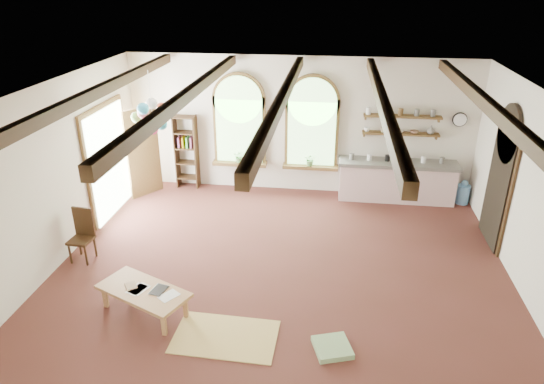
% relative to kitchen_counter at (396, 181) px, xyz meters
% --- Properties ---
extents(floor, '(8.00, 8.00, 0.00)m').
position_rel_kitchen_counter_xyz_m(floor, '(-2.30, -3.20, -0.48)').
color(floor, '#542822').
rests_on(floor, ground).
extents(ceiling_beams, '(6.20, 6.80, 0.18)m').
position_rel_kitchen_counter_xyz_m(ceiling_beams, '(-2.30, -3.20, 2.62)').
color(ceiling_beams, '#362211').
rests_on(ceiling_beams, ceiling).
extents(window_left, '(1.30, 0.28, 2.20)m').
position_rel_kitchen_counter_xyz_m(window_left, '(-3.70, 0.23, 1.16)').
color(window_left, brown).
rests_on(window_left, floor).
extents(window_right, '(1.30, 0.28, 2.20)m').
position_rel_kitchen_counter_xyz_m(window_right, '(-2.00, 0.23, 1.16)').
color(window_right, brown).
rests_on(window_right, floor).
extents(left_doorway, '(0.10, 1.90, 2.50)m').
position_rel_kitchen_counter_xyz_m(left_doorway, '(-6.25, -1.40, 0.67)').
color(left_doorway, brown).
rests_on(left_doorway, floor).
extents(right_doorway, '(0.10, 1.30, 2.40)m').
position_rel_kitchen_counter_xyz_m(right_doorway, '(1.65, -1.70, 0.62)').
color(right_doorway, black).
rests_on(right_doorway, floor).
extents(kitchen_counter, '(2.68, 0.62, 0.94)m').
position_rel_kitchen_counter_xyz_m(kitchen_counter, '(0.00, 0.00, 0.00)').
color(kitchen_counter, beige).
rests_on(kitchen_counter, floor).
extents(wall_shelf_lower, '(1.70, 0.24, 0.04)m').
position_rel_kitchen_counter_xyz_m(wall_shelf_lower, '(0.00, 0.18, 1.07)').
color(wall_shelf_lower, brown).
rests_on(wall_shelf_lower, wall_back).
extents(wall_shelf_upper, '(1.70, 0.24, 0.04)m').
position_rel_kitchen_counter_xyz_m(wall_shelf_upper, '(0.00, 0.18, 1.47)').
color(wall_shelf_upper, brown).
rests_on(wall_shelf_upper, wall_back).
extents(wall_clock, '(0.32, 0.04, 0.32)m').
position_rel_kitchen_counter_xyz_m(wall_clock, '(1.25, 0.25, 1.42)').
color(wall_clock, black).
rests_on(wall_clock, wall_back).
extents(bookshelf, '(0.53, 0.32, 1.80)m').
position_rel_kitchen_counter_xyz_m(bookshelf, '(-5.00, 0.12, 0.42)').
color(bookshelf, '#362211').
rests_on(bookshelf, floor).
extents(coffee_table, '(1.60, 1.20, 0.41)m').
position_rel_kitchen_counter_xyz_m(coffee_table, '(-4.26, -4.74, -0.11)').
color(coffee_table, '#B37E52').
rests_on(coffee_table, floor).
extents(side_chair, '(0.42, 0.42, 0.99)m').
position_rel_kitchen_counter_xyz_m(side_chair, '(-5.95, -3.41, -0.19)').
color(side_chair, '#362211').
rests_on(side_chair, floor).
extents(floor_mat, '(1.52, 0.96, 0.02)m').
position_rel_kitchen_counter_xyz_m(floor_mat, '(-2.90, -5.15, -0.47)').
color(floor_mat, tan).
rests_on(floor_mat, floor).
extents(floor_cushion, '(0.62, 0.62, 0.09)m').
position_rel_kitchen_counter_xyz_m(floor_cushion, '(-1.35, -5.21, -0.43)').
color(floor_cushion, '#7FA26F').
rests_on(floor_cushion, floor).
extents(water_jug_a, '(0.31, 0.31, 0.61)m').
position_rel_kitchen_counter_xyz_m(water_jug_a, '(0.80, -0.00, -0.21)').
color(water_jug_a, '#5D96C8').
rests_on(water_jug_a, floor).
extents(water_jug_b, '(0.29, 0.29, 0.57)m').
position_rel_kitchen_counter_xyz_m(water_jug_b, '(1.52, 0.00, -0.23)').
color(water_jug_b, '#5D96C8').
rests_on(water_jug_b, floor).
extents(balloon_cluster, '(0.74, 0.83, 1.14)m').
position_rel_kitchen_counter_xyz_m(balloon_cluster, '(-4.99, -1.84, 1.85)').
color(balloon_cluster, white).
rests_on(balloon_cluster, floor).
extents(table_book, '(0.26, 0.28, 0.02)m').
position_rel_kitchen_counter_xyz_m(table_book, '(-4.55, -4.74, -0.05)').
color(table_book, olive).
rests_on(table_book, coffee_table).
extents(tablet, '(0.26, 0.32, 0.01)m').
position_rel_kitchen_counter_xyz_m(tablet, '(-4.02, -4.73, -0.06)').
color(tablet, black).
rests_on(tablet, coffee_table).
extents(potted_plant_left, '(0.27, 0.23, 0.30)m').
position_rel_kitchen_counter_xyz_m(potted_plant_left, '(-3.70, 0.12, 0.37)').
color(potted_plant_left, '#598C4C').
rests_on(potted_plant_left, window_left).
extents(potted_plant_right, '(0.27, 0.23, 0.30)m').
position_rel_kitchen_counter_xyz_m(potted_plant_right, '(-2.00, 0.12, 0.37)').
color(potted_plant_right, '#598C4C').
rests_on(potted_plant_right, window_right).
extents(shelf_cup_a, '(0.12, 0.10, 0.10)m').
position_rel_kitchen_counter_xyz_m(shelf_cup_a, '(-0.75, 0.18, 1.14)').
color(shelf_cup_a, white).
rests_on(shelf_cup_a, wall_shelf_lower).
extents(shelf_cup_b, '(0.10, 0.10, 0.09)m').
position_rel_kitchen_counter_xyz_m(shelf_cup_b, '(-0.40, 0.18, 1.14)').
color(shelf_cup_b, beige).
rests_on(shelf_cup_b, wall_shelf_lower).
extents(shelf_bowl_a, '(0.22, 0.22, 0.05)m').
position_rel_kitchen_counter_xyz_m(shelf_bowl_a, '(-0.05, 0.18, 1.12)').
color(shelf_bowl_a, beige).
rests_on(shelf_bowl_a, wall_shelf_lower).
extents(shelf_bowl_b, '(0.20, 0.20, 0.06)m').
position_rel_kitchen_counter_xyz_m(shelf_bowl_b, '(0.30, 0.18, 1.12)').
color(shelf_bowl_b, '#8C664C').
rests_on(shelf_bowl_b, wall_shelf_lower).
extents(shelf_vase, '(0.18, 0.18, 0.19)m').
position_rel_kitchen_counter_xyz_m(shelf_vase, '(0.65, 0.18, 1.19)').
color(shelf_vase, slate).
rests_on(shelf_vase, wall_shelf_lower).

